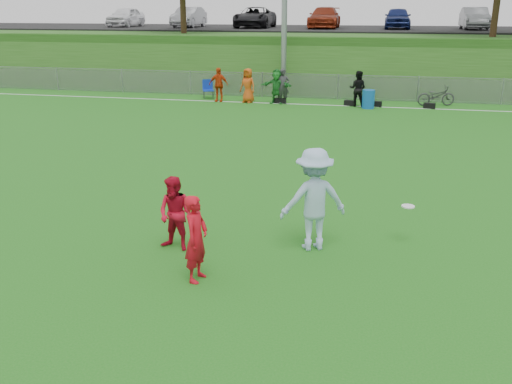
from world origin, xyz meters
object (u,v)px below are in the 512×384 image
(player_red_center, at_px, (175,214))
(player_blue, at_px, (314,199))
(bicycle, at_px, (436,96))
(player_red_left, at_px, (196,239))
(frisbee, at_px, (408,206))
(recycling_bin, at_px, (368,99))

(player_red_center, xyz_separation_m, player_blue, (2.65, 0.63, 0.28))
(player_blue, height_order, bicycle, player_blue)
(player_red_left, relative_size, bicycle, 0.87)
(player_red_center, xyz_separation_m, frisbee, (4.50, 1.31, 0.04))
(frisbee, relative_size, bicycle, 0.15)
(frisbee, height_order, bicycle, bicycle)
(player_red_left, bearing_deg, recycling_bin, -0.13)
(player_red_left, relative_size, player_blue, 0.76)
(frisbee, height_order, recycling_bin, recycling_bin)
(player_blue, relative_size, recycling_bin, 2.37)
(frisbee, relative_size, recycling_bin, 0.31)
(player_blue, xyz_separation_m, bicycle, (3.84, 18.33, -0.56))
(player_red_center, height_order, player_blue, player_blue)
(player_red_left, distance_m, player_red_center, 1.45)
(player_red_center, distance_m, bicycle, 20.04)
(player_red_left, height_order, bicycle, player_red_left)
(player_red_center, relative_size, player_blue, 0.73)
(player_blue, bearing_deg, player_red_center, -10.92)
(player_blue, bearing_deg, player_red_left, 20.52)
(bicycle, bearing_deg, frisbee, 158.48)
(player_red_center, bearing_deg, recycling_bin, 93.23)
(player_red_center, height_order, frisbee, player_red_center)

